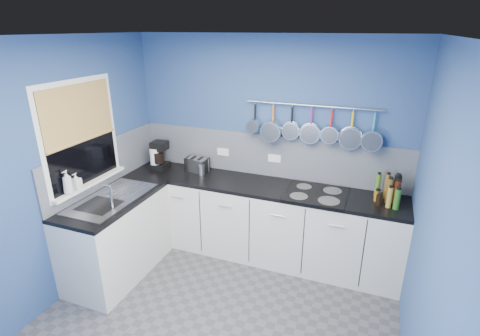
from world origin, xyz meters
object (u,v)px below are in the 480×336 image
Objects in this scene: paper_towel at (155,159)px; toaster at (197,165)px; soap_bottle_b at (76,182)px; soap_bottle_a at (67,182)px; canister at (201,170)px; hob at (316,194)px; coffee_maker at (159,155)px.

toaster is (0.53, 0.11, -0.05)m from paper_towel.
toaster is (0.71, 1.21, -0.15)m from soap_bottle_b.
soap_bottle_a is 1.49m from canister.
hob is (2.01, -0.04, -0.12)m from paper_towel.
toaster is at bearing 11.73° from paper_towel.
soap_bottle_a reaches higher than coffee_maker.
paper_towel reaches higher than toaster.
soap_bottle_a is 1.22m from paper_towel.
coffee_maker is at bearing 177.61° from hob.
soap_bottle_b is 1.16m from coffee_maker.
coffee_maker reaches higher than toaster.
soap_bottle_a is at bearing -90.00° from soap_bottle_b.
hob is (1.48, -0.15, -0.08)m from toaster.
paper_towel is 0.07m from coffee_maker.
soap_bottle_a is at bearing -122.87° from canister.
hob is (1.39, -0.07, -0.05)m from canister.
toaster is 0.41× the size of hob.
soap_bottle_b is at bearing -125.24° from canister.
soap_bottle_b is 0.65× the size of paper_towel.
soap_bottle_a is 0.37× the size of hob.
canister is (0.09, -0.08, -0.02)m from toaster.
hob is at bearing 9.85° from toaster.
soap_bottle_a is at bearing -102.63° from toaster.
canister is 1.39m from hob.
toaster is at bearing 59.70° from soap_bottle_b.
soap_bottle_b is 1.39m from canister.
soap_bottle_a reaches higher than soap_bottle_b.
hob is (2.18, 1.16, -0.26)m from soap_bottle_a.
coffee_maker is 1.29× the size of toaster.
soap_bottle_a is 0.71× the size of coffee_maker.
toaster is (0.49, 0.07, -0.09)m from coffee_maker.
canister is (0.80, 1.24, -0.21)m from soap_bottle_a.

